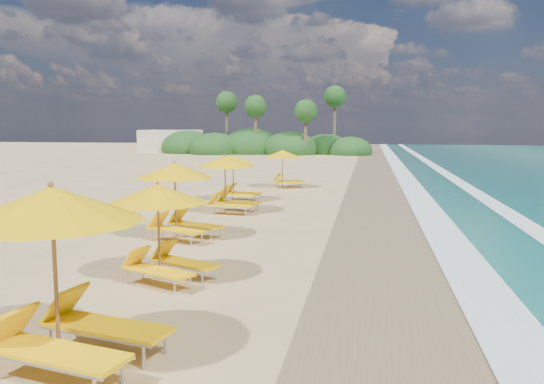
# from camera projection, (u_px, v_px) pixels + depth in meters

# --- Properties ---
(ground) EXTENTS (160.00, 160.00, 0.00)m
(ground) POSITION_uv_depth(u_px,v_px,m) (272.00, 228.00, 17.83)
(ground) COLOR tan
(ground) RESTS_ON ground
(wet_sand) EXTENTS (4.00, 160.00, 0.01)m
(wet_sand) POSITION_uv_depth(u_px,v_px,m) (394.00, 232.00, 17.12)
(wet_sand) COLOR #887551
(wet_sand) RESTS_ON ground
(surf_foam) EXTENTS (4.00, 160.00, 0.01)m
(surf_foam) POSITION_uv_depth(u_px,v_px,m) (483.00, 234.00, 16.63)
(surf_foam) COLOR white
(surf_foam) RESTS_ON ground
(station_0) EXTENTS (3.18, 3.05, 2.63)m
(station_0) POSITION_uv_depth(u_px,v_px,m) (66.00, 264.00, 7.47)
(station_0) COLOR olive
(station_0) RESTS_ON ground
(station_1) EXTENTS (2.86, 2.83, 2.19)m
(station_1) POSITION_uv_depth(u_px,v_px,m) (164.00, 226.00, 11.59)
(station_1) COLOR olive
(station_1) RESTS_ON ground
(station_2) EXTENTS (3.02, 2.97, 2.35)m
(station_2) POSITION_uv_depth(u_px,v_px,m) (180.00, 196.00, 15.92)
(station_2) COLOR olive
(station_2) RESTS_ON ground
(station_3) EXTENTS (2.71, 2.57, 2.29)m
(station_3) POSITION_uv_depth(u_px,v_px,m) (229.00, 180.00, 20.73)
(station_3) COLOR olive
(station_3) RESTS_ON ground
(station_4) EXTENTS (2.48, 2.35, 2.11)m
(station_4) POSITION_uv_depth(u_px,v_px,m) (237.00, 175.00, 23.94)
(station_4) COLOR olive
(station_4) RESTS_ON ground
(station_5) EXTENTS (2.65, 2.57, 2.12)m
(station_5) POSITION_uv_depth(u_px,v_px,m) (286.00, 166.00, 29.08)
(station_5) COLOR olive
(station_5) RESTS_ON ground
(treeline) EXTENTS (25.80, 8.80, 9.74)m
(treeline) POSITION_uv_depth(u_px,v_px,m) (259.00, 145.00, 63.90)
(treeline) COLOR #163D14
(treeline) RESTS_ON ground
(beach_building) EXTENTS (7.00, 5.00, 2.80)m
(beach_building) POSITION_uv_depth(u_px,v_px,m) (171.00, 141.00, 68.43)
(beach_building) COLOR beige
(beach_building) RESTS_ON ground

